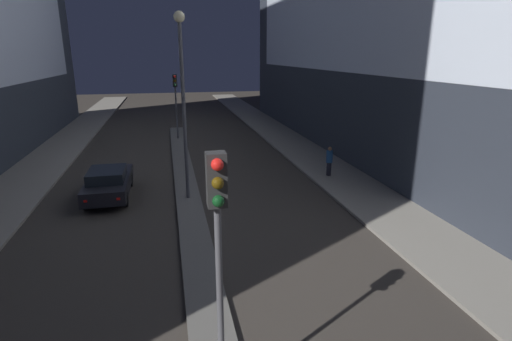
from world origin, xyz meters
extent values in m
cube|color=#56544F|center=(0.00, 16.52, 0.07)|extent=(1.09, 31.03, 0.14)
cylinder|color=#4C4C51|center=(0.00, 2.88, 2.07)|extent=(0.12, 0.12, 3.85)
cube|color=#2D2D2D|center=(0.00, 2.88, 4.45)|extent=(0.32, 0.28, 0.90)
sphere|color=red|center=(0.00, 2.70, 4.75)|extent=(0.20, 0.20, 0.20)
sphere|color=#4C380A|center=(0.00, 2.70, 4.45)|extent=(0.20, 0.20, 0.20)
sphere|color=#0F3D19|center=(0.00, 2.70, 4.15)|extent=(0.20, 0.20, 0.20)
cylinder|color=#4C4C51|center=(0.00, 27.33, 2.07)|extent=(0.12, 0.12, 3.85)
cube|color=#2D2D2D|center=(0.00, 27.33, 4.45)|extent=(0.32, 0.28, 0.90)
sphere|color=red|center=(0.00, 27.15, 4.75)|extent=(0.20, 0.20, 0.20)
sphere|color=#4C380A|center=(0.00, 27.15, 4.45)|extent=(0.20, 0.20, 0.20)
sphere|color=#0F3D19|center=(0.00, 27.15, 4.15)|extent=(0.20, 0.20, 0.20)
cylinder|color=#4C4C51|center=(0.00, 13.97, 3.89)|extent=(0.16, 0.16, 7.50)
sphere|color=#F9EAB2|center=(0.00, 13.97, 7.78)|extent=(0.45, 0.45, 0.45)
cube|color=black|center=(-3.50, 15.22, 0.63)|extent=(1.81, 4.43, 0.62)
cube|color=black|center=(-3.50, 14.89, 1.18)|extent=(1.54, 2.00, 0.47)
cube|color=red|center=(-4.14, 13.01, 0.66)|extent=(0.14, 0.04, 0.10)
cube|color=red|center=(-2.87, 13.01, 0.66)|extent=(0.14, 0.04, 0.10)
cylinder|color=black|center=(-4.30, 16.60, 0.32)|extent=(0.22, 0.64, 0.64)
cylinder|color=black|center=(-2.70, 16.60, 0.32)|extent=(0.22, 0.64, 0.64)
cylinder|color=black|center=(-4.30, 13.85, 0.32)|extent=(0.22, 0.64, 0.64)
cylinder|color=black|center=(-2.70, 13.85, 0.32)|extent=(0.22, 0.64, 0.64)
cylinder|color=black|center=(7.52, 15.84, 0.48)|extent=(0.25, 0.25, 0.71)
cylinder|color=navy|center=(7.52, 15.84, 1.15)|extent=(0.34, 0.34, 0.64)
sphere|color=#9E704C|center=(7.52, 15.84, 1.58)|extent=(0.21, 0.21, 0.21)
camera|label=1|loc=(-0.71, -3.18, 6.39)|focal=28.00mm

